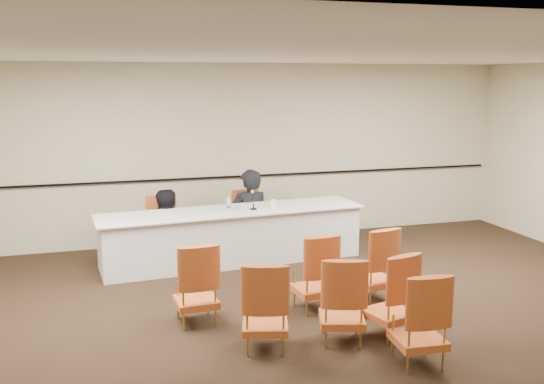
{
  "coord_description": "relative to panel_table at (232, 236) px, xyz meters",
  "views": [
    {
      "loc": [
        -2.29,
        -5.98,
        2.74
      ],
      "look_at": [
        0.28,
        2.6,
        1.06
      ],
      "focal_mm": 40.0,
      "sensor_mm": 36.0,
      "label": 1
    }
  ],
  "objects": [
    {
      "name": "floor",
      "position": [
        0.32,
        -2.68,
        -0.4
      ],
      "size": [
        10.0,
        10.0,
        0.0
      ],
      "primitive_type": "plane",
      "color": "black",
      "rests_on": "ground"
    },
    {
      "name": "ceiling",
      "position": [
        0.32,
        -2.68,
        2.6
      ],
      "size": [
        10.0,
        10.0,
        0.0
      ],
      "primitive_type": "plane",
      "rotation": [
        3.14,
        0.0,
        0.0
      ],
      "color": "silver",
      "rests_on": "ground"
    },
    {
      "name": "wall_back",
      "position": [
        0.32,
        1.32,
        1.1
      ],
      "size": [
        10.0,
        0.04,
        3.0
      ],
      "primitive_type": "cube",
      "color": "beige",
      "rests_on": "ground"
    },
    {
      "name": "wall_rail",
      "position": [
        0.32,
        1.28,
        0.7
      ],
      "size": [
        9.8,
        0.04,
        0.03
      ],
      "primitive_type": "cube",
      "color": "black",
      "rests_on": "wall_back"
    },
    {
      "name": "panel_table",
      "position": [
        0.0,
        0.0,
        0.0
      ],
      "size": [
        4.07,
        1.22,
        0.8
      ],
      "primitive_type": null,
      "rotation": [
        0.0,
        0.0,
        0.08
      ],
      "color": "silver",
      "rests_on": "ground"
    },
    {
      "name": "panelist_main",
      "position": [
        0.43,
        0.62,
        -0.0
      ],
      "size": [
        0.7,
        0.48,
        1.84
      ],
      "primitive_type": "imported",
      "rotation": [
        0.0,
        0.0,
        3.2
      ],
      "color": "black",
      "rests_on": "ground"
    },
    {
      "name": "panelist_main_chair",
      "position": [
        0.43,
        0.62,
        0.07
      ],
      "size": [
        0.54,
        0.54,
        0.95
      ],
      "primitive_type": null,
      "rotation": [
        0.0,
        0.0,
        0.08
      ],
      "color": "#A9461E",
      "rests_on": "ground"
    },
    {
      "name": "panelist_second",
      "position": [
        -0.96,
        0.51,
        -0.14
      ],
      "size": [
        0.97,
        0.88,
        1.64
      ],
      "primitive_type": "imported",
      "rotation": [
        0.0,
        0.0,
        3.54
      ],
      "color": "black",
      "rests_on": "ground"
    },
    {
      "name": "panelist_second_chair",
      "position": [
        -0.96,
        0.51,
        0.07
      ],
      "size": [
        0.54,
        0.54,
        0.95
      ],
      "primitive_type": null,
      "rotation": [
        0.0,
        0.0,
        0.08
      ],
      "color": "#A9461E",
      "rests_on": "ground"
    },
    {
      "name": "papers",
      "position": [
        0.42,
        -0.07,
        0.4
      ],
      "size": [
        0.36,
        0.32,
        0.0
      ],
      "primitive_type": "cube",
      "rotation": [
        0.0,
        0.0,
        0.4
      ],
      "color": "white",
      "rests_on": "panel_table"
    },
    {
      "name": "microphone",
      "position": [
        0.31,
        -0.07,
        0.54
      ],
      "size": [
        0.13,
        0.21,
        0.28
      ],
      "primitive_type": null,
      "rotation": [
        0.0,
        0.0,
        -0.15
      ],
      "color": "black",
      "rests_on": "panel_table"
    },
    {
      "name": "water_bottle",
      "position": [
        -0.06,
        -0.03,
        0.51
      ],
      "size": [
        0.09,
        0.09,
        0.22
      ],
      "primitive_type": null,
      "rotation": [
        0.0,
        0.0,
        0.39
      ],
      "color": "teal",
      "rests_on": "panel_table"
    },
    {
      "name": "drinking_glass",
      "position": [
        0.19,
        -0.04,
        0.45
      ],
      "size": [
        0.07,
        0.07,
        0.1
      ],
      "primitive_type": "cylinder",
      "rotation": [
        0.0,
        0.0,
        0.06
      ],
      "color": "silver",
      "rests_on": "panel_table"
    },
    {
      "name": "coffee_cup",
      "position": [
        0.62,
        -0.08,
        0.47
      ],
      "size": [
        0.09,
        0.09,
        0.14
      ],
      "primitive_type": "cylinder",
      "rotation": [
        0.0,
        0.0,
        0.02
      ],
      "color": "white",
      "rests_on": "panel_table"
    },
    {
      "name": "aud_chair_front_left",
      "position": [
        -0.92,
        -2.16,
        0.07
      ],
      "size": [
        0.52,
        0.52,
        0.95
      ],
      "primitive_type": null,
      "rotation": [
        0.0,
        0.0,
        0.05
      ],
      "color": "#A9461E",
      "rests_on": "ground"
    },
    {
      "name": "aud_chair_front_mid",
      "position": [
        0.51,
        -2.16,
        0.07
      ],
      "size": [
        0.54,
        0.54,
        0.95
      ],
      "primitive_type": null,
      "rotation": [
        0.0,
        0.0,
        0.09
      ],
      "color": "#A9461E",
      "rests_on": "ground"
    },
    {
      "name": "aud_chair_front_right",
      "position": [
        1.33,
        -2.08,
        0.07
      ],
      "size": [
        0.59,
        0.59,
        0.95
      ],
      "primitive_type": null,
      "rotation": [
        0.0,
        0.0,
        0.19
      ],
      "color": "#A9461E",
      "rests_on": "ground"
    },
    {
      "name": "aud_chair_back_left",
      "position": [
        -0.36,
        -3.04,
        0.07
      ],
      "size": [
        0.62,
        0.62,
        0.95
      ],
      "primitive_type": null,
      "rotation": [
        0.0,
        0.0,
        -0.27
      ],
      "color": "#A9461E",
      "rests_on": "ground"
    },
    {
      "name": "aud_chair_back_mid",
      "position": [
        0.46,
        -3.11,
        0.07
      ],
      "size": [
        0.63,
        0.63,
        0.95
      ],
      "primitive_type": null,
      "rotation": [
        0.0,
        0.0,
        -0.31
      ],
      "color": "#A9461E",
      "rests_on": "ground"
    },
    {
      "name": "aud_chair_back_right",
      "position": [
        1.01,
        -3.12,
        0.07
      ],
      "size": [
        0.61,
        0.61,
        0.95
      ],
      "primitive_type": null,
      "rotation": [
        0.0,
        0.0,
        0.26
      ],
      "color": "#A9461E",
      "rests_on": "ground"
    },
    {
      "name": "aud_chair_extra",
      "position": [
        0.97,
        -3.79,
        0.07
      ],
      "size": [
        0.53,
        0.53,
        0.95
      ],
      "primitive_type": null,
      "rotation": [
        0.0,
        0.0,
        -0.07
      ],
      "color": "#A9461E",
      "rests_on": "ground"
    }
  ]
}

